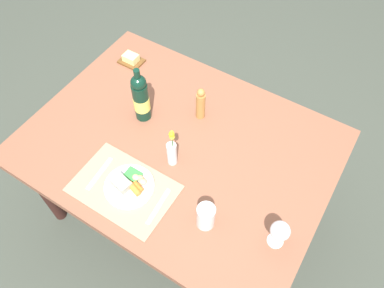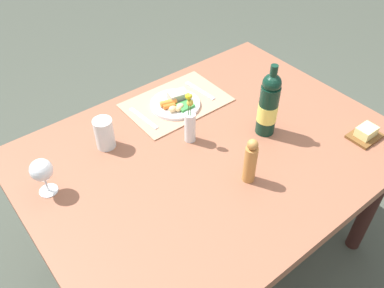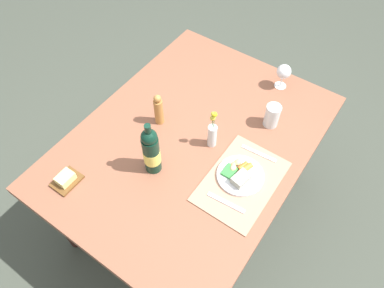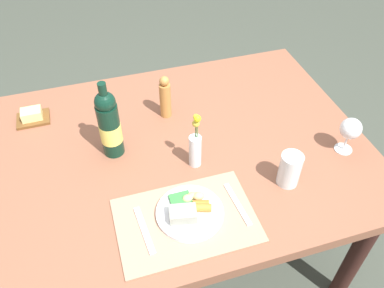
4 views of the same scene
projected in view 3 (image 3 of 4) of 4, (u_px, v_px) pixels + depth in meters
name	position (u px, v px, depth m)	size (l,w,h in m)	color
ground_plane	(192.00, 204.00, 2.40)	(8.00, 8.00, 0.00)	#3F453B
dining_table	(192.00, 148.00, 1.88)	(1.44, 1.08, 0.72)	brown
placemat	(241.00, 181.00, 1.67)	(0.45, 0.30, 0.01)	tan
dinner_plate	(240.00, 174.00, 1.67)	(0.22, 0.22, 0.05)	silver
fork	(226.00, 203.00, 1.60)	(0.02, 0.18, 0.01)	silver
knife	(259.00, 153.00, 1.75)	(0.02, 0.18, 0.01)	silver
butter_dish	(66.00, 179.00, 1.65)	(0.13, 0.10, 0.05)	brown
flower_vase	(212.00, 133.00, 1.73)	(0.05, 0.05, 0.23)	silver
pepper_mill	(158.00, 110.00, 1.81)	(0.05, 0.05, 0.19)	#B87B3D
wine_glass	(284.00, 72.00, 1.95)	(0.08, 0.08, 0.15)	white
water_tumbler	(272.00, 117.00, 1.83)	(0.08, 0.08, 0.13)	silver
wine_bottle	(151.00, 151.00, 1.61)	(0.08, 0.08, 0.31)	#0E2E21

